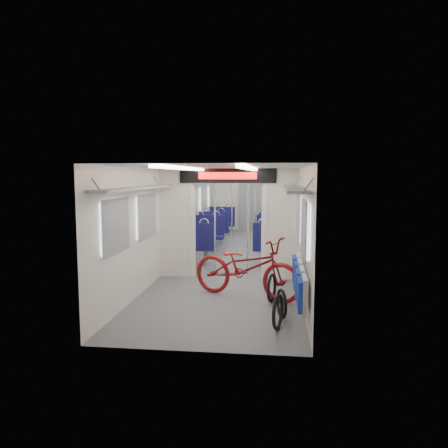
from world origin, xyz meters
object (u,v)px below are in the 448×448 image
at_px(seat_bay_near_left, 202,236).
at_px(bike_hoop_c, 272,289).
at_px(stanchion_far_right, 255,210).
at_px(stanchion_near_right, 248,222).
at_px(flip_bench, 299,280).
at_px(seat_bay_near_right, 273,236).
at_px(bicycle, 246,267).
at_px(bike_hoop_b, 282,305).
at_px(seat_bay_far_right, 274,223).
at_px(bike_hoop_a, 278,313).
at_px(seat_bay_far_left, 218,223).
at_px(stanchion_near_left, 215,220).
at_px(stanchion_far_left, 232,209).

bearing_deg(seat_bay_near_left, bike_hoop_c, -64.72).
xyz_separation_m(bike_hoop_c, stanchion_far_right, (-0.55, 5.46, 0.93)).
bearing_deg(stanchion_near_right, bike_hoop_c, -75.49).
height_order(flip_bench, seat_bay_near_right, seat_bay_near_right).
distance_m(bicycle, seat_bay_near_left, 4.01).
relative_size(bike_hoop_b, seat_bay_far_right, 0.22).
relative_size(flip_bench, stanchion_near_right, 0.91).
height_order(bike_hoop_a, stanchion_near_right, stanchion_near_right).
relative_size(bicycle, stanchion_far_right, 0.90).
xyz_separation_m(bicycle, seat_bay_far_left, (-1.42, 7.03, 0.02)).
relative_size(bike_hoop_c, stanchion_far_right, 0.21).
distance_m(bike_hoop_b, seat_bay_near_right, 4.96).
relative_size(bike_hoop_a, stanchion_near_right, 0.23).
bearing_deg(seat_bay_near_left, bike_hoop_a, -69.63).
height_order(bike_hoop_c, seat_bay_near_left, seat_bay_near_left).
relative_size(seat_bay_near_right, seat_bay_far_left, 1.02).
bearing_deg(stanchion_near_left, seat_bay_far_left, 96.62).
bearing_deg(seat_bay_far_left, bike_hoop_a, -77.07).
relative_size(bike_hoop_b, stanchion_near_right, 0.20).
relative_size(bike_hoop_a, bike_hoop_b, 1.12).
bearing_deg(stanchion_far_left, seat_bay_near_left, -109.79).
xyz_separation_m(stanchion_far_left, stanchion_far_right, (0.70, -0.24, 0.00)).
relative_size(flip_bench, stanchion_far_left, 0.91).
bearing_deg(bike_hoop_a, bicycle, 109.37).
relative_size(seat_bay_near_left, seat_bay_far_left, 1.00).
height_order(seat_bay_near_left, stanchion_far_left, stanchion_far_left).
xyz_separation_m(bicycle, bike_hoop_a, (0.55, -1.56, -0.31)).
bearing_deg(seat_bay_far_right, stanchion_far_left, -127.26).
distance_m(bike_hoop_b, stanchion_far_left, 6.78).
distance_m(bike_hoop_c, seat_bay_far_left, 7.50).
relative_size(bike_hoop_c, seat_bay_far_left, 0.22).
xyz_separation_m(seat_bay_near_right, stanchion_near_left, (-1.32, -1.59, 0.58)).
bearing_deg(seat_bay_far_right, stanchion_near_right, -95.74).
bearing_deg(stanchion_near_right, bike_hoop_b, -76.72).
bearing_deg(bike_hoop_b, bike_hoop_a, -96.90).
relative_size(bike_hoop_c, seat_bay_near_right, 0.22).
distance_m(seat_bay_near_left, stanchion_near_right, 2.40).
xyz_separation_m(bike_hoop_b, seat_bay_far_left, (-2.03, 8.12, 0.36)).
height_order(stanchion_far_left, stanchion_far_right, same).
xyz_separation_m(bike_hoop_a, seat_bay_far_right, (-0.10, 8.68, 0.32)).
height_order(seat_bay_far_right, stanchion_far_left, stanchion_far_left).
xyz_separation_m(stanchion_near_left, stanchion_near_right, (0.79, -0.42, 0.00)).
bearing_deg(bike_hoop_b, stanchion_far_right, 96.35).
bearing_deg(stanchion_near_left, stanchion_far_left, 88.74).
bearing_deg(flip_bench, stanchion_far_left, 104.44).
bearing_deg(stanchion_far_left, seat_bay_near_right, -52.50).
bearing_deg(bike_hoop_a, stanchion_far_left, 100.84).
bearing_deg(stanchion_near_right, seat_bay_near_right, 75.25).
bearing_deg(stanchion_far_left, bike_hoop_b, -77.90).
xyz_separation_m(bike_hoop_b, seat_bay_near_left, (-2.03, 4.83, 0.36)).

